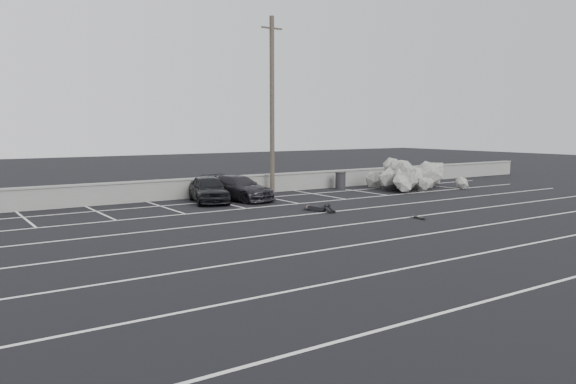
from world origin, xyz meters
TOP-DOWN VIEW (x-y plane):
  - ground at (0.00, 0.00)m, footprint 120.00×120.00m
  - seawall at (0.00, 14.00)m, footprint 50.00×0.45m
  - stall_lines at (-0.08, 4.41)m, footprint 36.00×20.05m
  - car_left at (-2.50, 11.90)m, footprint 2.61×4.27m
  - car_right at (-0.85, 11.83)m, footprint 2.77×4.65m
  - utility_pole at (2.09, 13.20)m, footprint 1.30×0.26m
  - trash_bin at (6.84, 12.95)m, footprint 0.75×0.75m
  - riprap_pile at (10.80, 10.64)m, footprint 5.98×4.34m
  - person at (0.26, 6.68)m, footprint 1.49×2.36m
  - skateboard at (2.46, 2.51)m, footprint 0.25×0.70m

SIDE VIEW (x-z plane):
  - ground at x=0.00m, z-range 0.00..0.00m
  - stall_lines at x=-0.08m, z-range 0.00..0.01m
  - skateboard at x=2.46m, z-range 0.02..0.11m
  - person at x=0.26m, z-range 0.00..0.42m
  - trash_bin at x=6.84m, z-range 0.01..1.05m
  - seawall at x=0.00m, z-range 0.02..1.08m
  - riprap_pile at x=10.80m, z-range -0.18..1.40m
  - car_right at x=-0.85m, z-range 0.00..1.26m
  - car_left at x=-2.50m, z-range 0.00..1.36m
  - utility_pole at x=2.09m, z-range 0.06..9.83m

